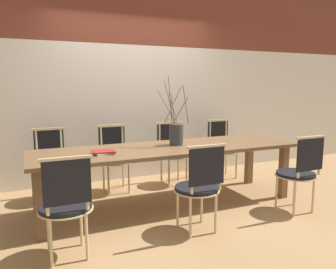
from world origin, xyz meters
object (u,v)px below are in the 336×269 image
at_px(chair_near_center, 299,171).
at_px(vase_centerpiece, 176,134).
at_px(dining_table, 168,153).
at_px(chair_far_center, 172,151).
at_px(book_stack, 104,152).

distance_m(chair_near_center, vase_centerpiece, 1.49).
height_order(dining_table, vase_centerpiece, vase_centerpiece).
height_order(chair_far_center, book_stack, chair_far_center).
bearing_deg(book_stack, chair_near_center, -19.08).
relative_size(dining_table, chair_far_center, 3.49).
bearing_deg(vase_centerpiece, chair_near_center, -38.16).
relative_size(chair_near_center, chair_far_center, 1.00).
height_order(dining_table, chair_near_center, chair_near_center).
bearing_deg(chair_far_center, vase_centerpiece, 68.79).
bearing_deg(dining_table, chair_far_center, 62.12).
bearing_deg(chair_far_center, book_stack, 36.38).
distance_m(chair_far_center, vase_centerpiece, 0.87).
height_order(dining_table, chair_far_center, chair_far_center).
relative_size(chair_far_center, book_stack, 3.62).
bearing_deg(dining_table, book_stack, -173.37).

